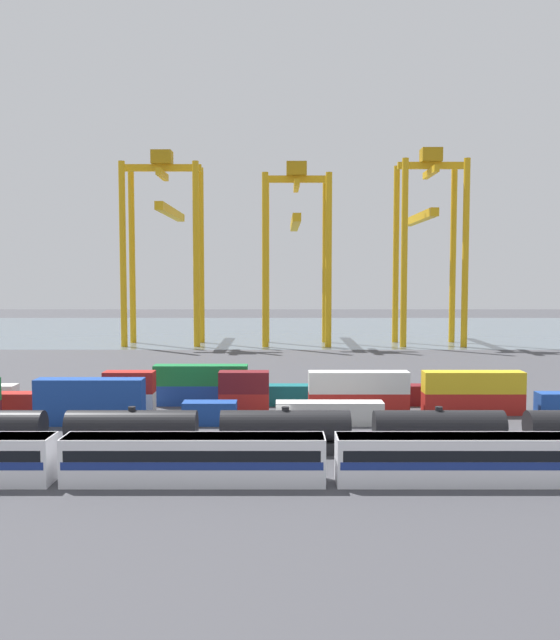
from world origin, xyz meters
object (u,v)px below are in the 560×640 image
Objects in this scene: shipping_container_22 at (411,395)px; shipping_container_18 at (98,395)px; freight_tank_row at (287,431)px; passenger_train at (196,457)px; shipping_container_19 at (202,395)px; gantry_crane_west at (166,229)px; gantry_crane_central at (297,236)px; gantry_crane_east at (429,230)px; shipping_container_9 at (245,403)px; shipping_container_21 at (306,395)px.

shipping_container_18 is at bearing 180.00° from shipping_container_22.
freight_tank_row is 5.83× the size of shipping_container_22.
passenger_train is 10.77× the size of shipping_container_18.
shipping_container_19 is (-3.35, 32.08, -0.84)m from passenger_train.
gantry_crane_west reaches higher than passenger_train.
gantry_crane_east reaches higher than gantry_crane_central.
freight_tank_row reaches higher than shipping_container_18.
shipping_container_9 is 21.91m from shipping_container_22.
gantry_crane_west is at bearing 93.26° from shipping_container_18.
gantry_crane_west reaches higher than gantry_crane_central.
freight_tank_row reaches higher than shipping_container_19.
freight_tank_row reaches higher than passenger_train.
shipping_container_18 and shipping_container_21 have the same top height.
shipping_container_22 is (23.72, 32.08, -0.84)m from passenger_train.
gantry_crane_central is (14.21, 76.54, 25.04)m from shipping_container_19.
passenger_train is 36.27m from shipping_container_18.
shipping_container_19 is (-5.90, 5.61, 0.00)m from shipping_container_9.
shipping_container_19 is at bearing 180.00° from shipping_container_21.
passenger_train is 111.81m from gantry_crane_central.
gantry_crane_east is (42.95, 108.25, 25.69)m from passenger_train.
gantry_crane_central is (8.31, 82.14, 25.04)m from shipping_container_9.
gantry_crane_central is (27.75, 76.54, 25.04)m from shipping_container_18.
shipping_container_21 is (10.18, 32.08, -0.84)m from passenger_train.
shipping_container_18 is 81.04m from gantry_crane_west.
shipping_container_21 is at bearing 0.00° from shipping_container_18.
shipping_container_19 is at bearing -100.52° from gantry_crane_central.
shipping_container_18 is at bearing -86.74° from gantry_crane_west.
gantry_crane_east is (64.18, -0.22, -0.20)m from gantry_crane_west.
shipping_container_22 is at bearing 53.52° from passenger_train.
shipping_container_9 is at bearing -116.29° from gantry_crane_east.
passenger_train is 5.38× the size of shipping_container_22.
shipping_container_21 and shipping_container_22 have the same top height.
gantry_crane_east reaches higher than shipping_container_22.
shipping_container_19 is 13.54m from shipping_container_21.
shipping_container_9 is 1.00× the size of shipping_container_18.
gantry_crane_west is (-28.67, 99.12, 25.96)m from freight_tank_row.
shipping_container_21 is at bearing 180.00° from shipping_container_22.
shipping_container_9 is 94.99m from gantry_crane_east.
gantry_crane_central is at bearing 0.27° from gantry_crane_west.
shipping_container_19 is 0.26× the size of gantry_crane_west.
gantry_crane_central reaches higher than passenger_train.
shipping_container_9 is at bearing -16.09° from shipping_container_18.
shipping_container_9 is 0.50× the size of shipping_container_21.
shipping_container_18 is (-16.89, 32.08, -0.84)m from passenger_train.
shipping_container_21 is at bearing 83.09° from freight_tank_row.
shipping_container_9 is 0.50× the size of shipping_container_19.
freight_tank_row is 22.91m from shipping_container_21.
shipping_container_21 is at bearing -90.50° from gantry_crane_central.
freight_tank_row is at bearing -96.91° from shipping_container_21.
shipping_container_18 is at bearing 180.00° from shipping_container_21.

